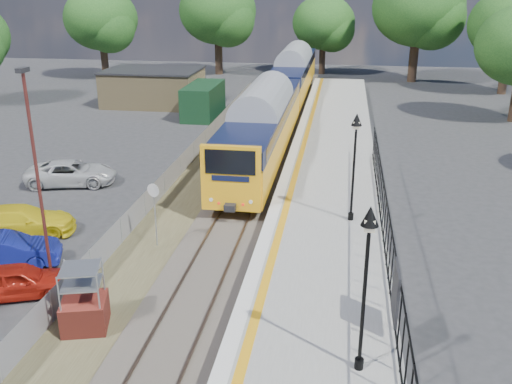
% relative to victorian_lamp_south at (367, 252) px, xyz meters
% --- Properties ---
extents(ground, '(120.00, 120.00, 0.00)m').
position_rel_victorian_lamp_south_xyz_m(ground, '(-5.50, 4.00, -4.30)').
color(ground, '#2D2D30').
rests_on(ground, ground).
extents(track_bed, '(5.90, 80.00, 0.29)m').
position_rel_victorian_lamp_south_xyz_m(track_bed, '(-5.97, 13.67, -4.21)').
color(track_bed, '#473F38').
rests_on(track_bed, ground).
extents(platform, '(5.00, 70.00, 0.90)m').
position_rel_victorian_lamp_south_xyz_m(platform, '(-1.30, 12.00, -3.85)').
color(platform, gray).
rests_on(platform, ground).
extents(platform_edge, '(0.90, 70.00, 0.01)m').
position_rel_victorian_lamp_south_xyz_m(platform_edge, '(-3.36, 12.00, -3.39)').
color(platform_edge, silver).
rests_on(platform_edge, platform).
extents(victorian_lamp_south, '(0.44, 0.44, 4.60)m').
position_rel_victorian_lamp_south_xyz_m(victorian_lamp_south, '(0.00, 0.00, 0.00)').
color(victorian_lamp_south, black).
rests_on(victorian_lamp_south, platform).
extents(victorian_lamp_north, '(0.44, 0.44, 4.60)m').
position_rel_victorian_lamp_south_xyz_m(victorian_lamp_north, '(-0.20, 10.00, 0.00)').
color(victorian_lamp_north, black).
rests_on(victorian_lamp_north, platform).
extents(palisade_fence, '(0.12, 26.00, 2.00)m').
position_rel_victorian_lamp_south_xyz_m(palisade_fence, '(1.05, 6.24, -2.46)').
color(palisade_fence, black).
rests_on(palisade_fence, platform).
extents(wire_fence, '(0.06, 52.00, 1.20)m').
position_rel_victorian_lamp_south_xyz_m(wire_fence, '(-9.70, 16.00, -3.70)').
color(wire_fence, '#999EA3').
rests_on(wire_fence, ground).
extents(outbuilding, '(10.80, 10.10, 3.12)m').
position_rel_victorian_lamp_south_xyz_m(outbuilding, '(-16.41, 35.21, -2.78)').
color(outbuilding, '#988356').
rests_on(outbuilding, ground).
extents(tree_line, '(56.80, 43.80, 11.88)m').
position_rel_victorian_lamp_south_xyz_m(tree_line, '(-4.10, 46.00, 2.31)').
color(tree_line, '#332319').
rests_on(tree_line, ground).
extents(train, '(2.82, 40.83, 3.51)m').
position_rel_victorian_lamp_south_xyz_m(train, '(-5.50, 31.02, -1.96)').
color(train, '#EFA415').
rests_on(train, ground).
extents(brick_plinth, '(1.69, 1.69, 2.21)m').
position_rel_victorian_lamp_south_xyz_m(brick_plinth, '(-8.52, 1.89, -3.24)').
color(brick_plinth, maroon).
rests_on(brick_plinth, ground).
extents(speed_sign, '(0.55, 0.21, 2.81)m').
position_rel_victorian_lamp_south_xyz_m(speed_sign, '(-8.16, 7.98, -2.39)').
color(speed_sign, '#999EA3').
rests_on(speed_sign, ground).
extents(carpark_lamp, '(0.25, 0.50, 7.80)m').
position_rel_victorian_lamp_south_xyz_m(carpark_lamp, '(-11.15, 4.68, 0.10)').
color(carpark_lamp, '#4B1C19').
rests_on(carpark_lamp, ground).
extents(car_red, '(3.83, 2.63, 1.21)m').
position_rel_victorian_lamp_south_xyz_m(car_red, '(-11.70, 3.43, -3.69)').
color(car_red, '#A81C0F').
rests_on(car_red, ground).
extents(car_blue, '(4.27, 2.72, 1.33)m').
position_rel_victorian_lamp_south_xyz_m(car_blue, '(-13.35, 5.40, -3.63)').
color(car_blue, navy).
rests_on(car_blue, ground).
extents(car_yellow, '(4.88, 3.13, 1.32)m').
position_rel_victorian_lamp_south_xyz_m(car_yellow, '(-14.34, 8.23, -3.64)').
color(car_yellow, yellow).
rests_on(car_yellow, ground).
extents(car_white, '(5.12, 3.22, 1.32)m').
position_rel_victorian_lamp_south_xyz_m(car_white, '(-15.16, 14.72, -3.64)').
color(car_white, silver).
rests_on(car_white, ground).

